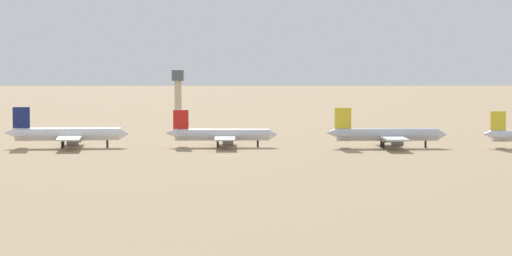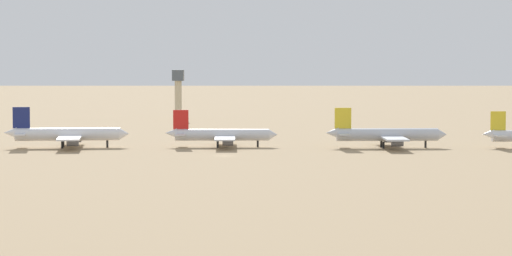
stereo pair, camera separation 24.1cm
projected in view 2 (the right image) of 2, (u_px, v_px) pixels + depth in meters
The scene contains 6 objects.
ground at pixel (224, 156), 336.98m from camera, with size 4000.00×4000.00×0.00m, color #9E8460.
ridge_west at pixel (243, 34), 1422.56m from camera, with size 260.55×203.92×104.45m, color gray.
parked_jet_navy_2 at pixel (66, 134), 364.79m from camera, with size 40.32×34.16×13.32m.
parked_jet_red_3 at pixel (221, 135), 367.47m from camera, with size 36.81×30.90×12.17m.
parked_jet_yellow_4 at pixel (386, 135), 364.22m from camera, with size 39.52×33.23×13.06m.
control_tower at pixel (178, 89), 515.07m from camera, with size 5.20×5.20×22.60m.
Camera 2 is at (15.50, -335.38, 31.64)m, focal length 79.18 mm.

